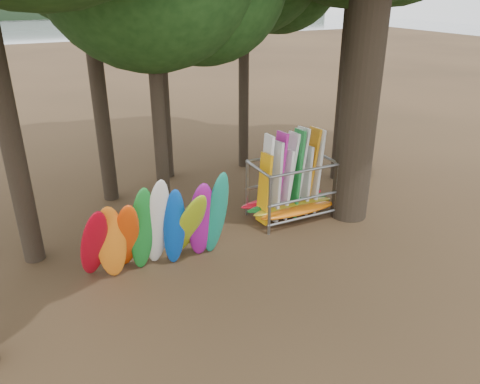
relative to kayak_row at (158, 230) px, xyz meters
name	(u,v)px	position (x,y,z in m)	size (l,w,h in m)	color
ground	(247,261)	(2.30, -0.51, -1.28)	(120.00, 120.00, 0.00)	#47331E
lake	(43,43)	(2.30, 59.49, -1.28)	(160.00, 160.00, 0.00)	gray
far_shore	(20,10)	(2.30, 109.49, 0.72)	(160.00, 4.00, 4.00)	black
kayak_row	(158,230)	(0.00, 0.00, 0.00)	(4.05, 1.98, 3.01)	#B9051A
storage_rack	(291,190)	(4.85, 1.32, -0.33)	(3.14, 1.56, 2.92)	gray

